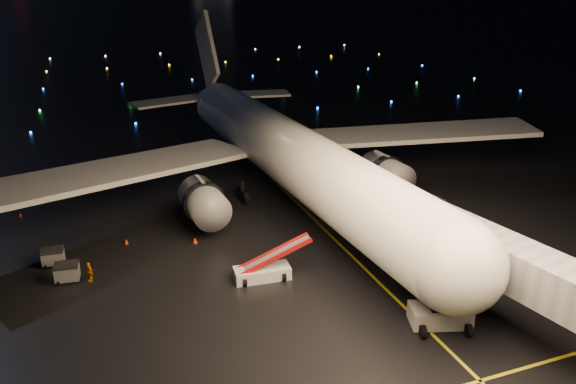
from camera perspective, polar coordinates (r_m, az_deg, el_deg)
name	(u,v)px	position (r m, az deg, el deg)	size (l,w,h in m)	color
ground	(86,21)	(332.78, -19.83, 16.05)	(2000.00, 2000.00, 0.00)	black
lane_centre	(318,223)	(56.26, 3.03, -3.14)	(0.25, 80.00, 0.02)	yellow
airliner	(275,112)	(61.88, -1.36, 8.14)	(64.87, 61.63, 18.38)	silver
pushback_tug	(440,312)	(41.81, 15.20, -11.69)	(4.18, 2.19, 1.99)	silver
belt_loader	(262,261)	(45.66, -2.67, -7.01)	(6.67, 1.82, 3.23)	silver
crew_c	(89,272)	(48.37, -19.54, -7.65)	(0.98, 0.41, 1.68)	orange
safety_cone_0	(195,240)	(52.76, -9.44, -4.84)	(0.47, 0.47, 0.53)	#EF3300
safety_cone_1	(213,191)	(64.16, -7.62, 0.09)	(0.46, 0.46, 0.52)	#EF3300
safety_cone_2	(126,241)	(54.00, -16.11, -4.84)	(0.42, 0.42, 0.47)	#EF3300
safety_cone_3	(20,214)	(63.76, -25.57, -2.06)	(0.44, 0.44, 0.49)	#EF3300
taxiway_lights	(117,80)	(140.04, -17.02, 10.86)	(164.00, 92.00, 0.36)	black
baggage_cart_0	(67,272)	(49.02, -21.53, -7.60)	(1.86, 1.30, 1.58)	slate
baggage_cart_1	(53,257)	(52.08, -22.76, -6.09)	(1.78, 1.25, 1.51)	slate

